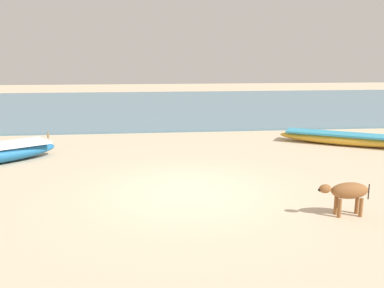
# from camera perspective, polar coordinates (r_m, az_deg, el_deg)

# --- Properties ---
(ground) EXTENTS (80.00, 80.00, 0.00)m
(ground) POSITION_cam_1_polar(r_m,az_deg,el_deg) (9.61, -0.75, -6.76)
(ground) COLOR beige
(sea_water) EXTENTS (60.00, 20.00, 0.08)m
(sea_water) POSITION_cam_1_polar(r_m,az_deg,el_deg) (27.00, -4.47, 5.50)
(sea_water) COLOR slate
(sea_water) RESTS_ON ground
(fishing_boat_2) EXTENTS (4.42, 3.13, 0.62)m
(fishing_boat_2) POSITION_cam_1_polar(r_m,az_deg,el_deg) (15.66, 20.55, 0.72)
(fishing_boat_2) COLOR gold
(fishing_boat_2) RESTS_ON ground
(calf_near_brown) EXTENTS (1.06, 0.32, 0.68)m
(calf_near_brown) POSITION_cam_1_polar(r_m,az_deg,el_deg) (8.65, 20.96, -6.29)
(calf_near_brown) COLOR brown
(calf_near_brown) RESTS_ON ground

